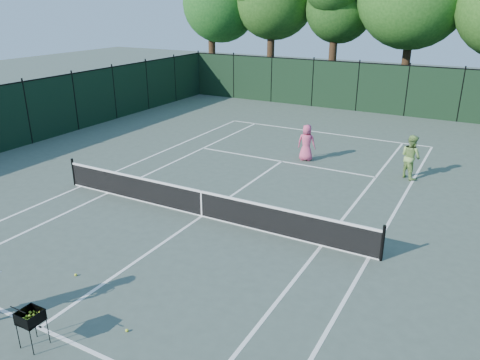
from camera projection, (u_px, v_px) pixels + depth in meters
The scene contains 16 objects.
ground at pixel (202, 216), 15.33m from camera, with size 90.00×90.00×0.00m, color #445247.
sideline_doubles_left at pixel (81, 186), 17.80m from camera, with size 0.10×23.77×0.01m, color white.
sideline_doubles_right at pixel (369, 257), 12.86m from camera, with size 0.10×23.77×0.01m, color white.
sideline_singles_left at pixel (108, 193), 17.18m from camera, with size 0.10×23.77×0.01m, color white.
sideline_singles_right at pixel (322, 246), 13.47m from camera, with size 0.10×23.77×0.01m, color white.
baseline_far at pixel (324, 133), 25.05m from camera, with size 10.97×0.10×0.01m, color white.
service_line_near at pixel (39, 328), 10.09m from camera, with size 8.23×0.10×0.01m, color white.
service_line_far at pixel (282, 161), 20.56m from camera, with size 8.23×0.10×0.01m, color white.
center_service_line at pixel (202, 216), 15.33m from camera, with size 0.10×12.80×0.01m, color white.
tennis_net at pixel (201, 203), 15.16m from camera, with size 11.69×0.09×1.06m.
fence_far at pixel (358, 87), 29.51m from camera, with size 24.00×0.05×3.00m, color black.
player_pink at pixel (307, 143), 20.44m from camera, with size 0.84×0.60×1.61m.
player_green at pixel (411, 157), 18.37m from camera, with size 1.08×1.05×1.76m.
ball_hopper at pixel (30, 317), 9.32m from camera, with size 0.46×0.46×0.84m.
loose_ball_near_cart at pixel (76, 275), 11.99m from camera, with size 0.07×0.07×0.07m, color yellow.
loose_ball_midcourt at pixel (127, 330), 9.96m from camera, with size 0.07×0.07×0.07m, color #DCED30.
Camera 1 is at (7.79, -11.56, 6.60)m, focal length 35.00 mm.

